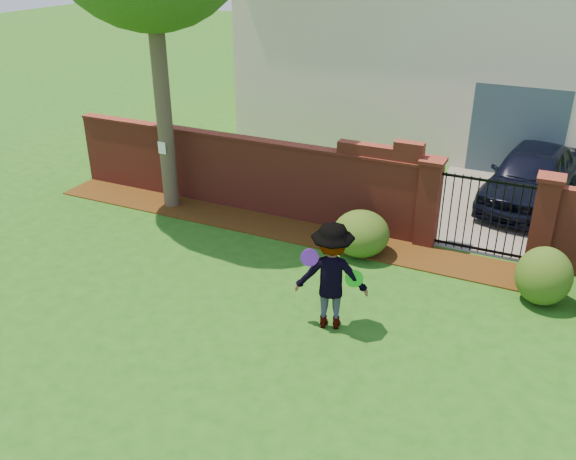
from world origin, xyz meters
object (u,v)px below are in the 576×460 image
at_px(man, 331,277).
at_px(frisbee_purple, 310,258).
at_px(car, 528,179).
at_px(frisbee_green, 354,279).

distance_m(man, frisbee_purple, 0.53).
xyz_separation_m(car, man, (-2.37, -6.59, 0.22)).
bearing_deg(frisbee_green, frisbee_purple, -160.87).
relative_size(car, frisbee_purple, 14.45).
distance_m(frisbee_purple, frisbee_green, 0.79).
relative_size(man, frisbee_green, 6.46).
relative_size(car, man, 2.24).
bearing_deg(car, frisbee_purple, -102.17).
relative_size(man, frisbee_purple, 6.45).
xyz_separation_m(car, frisbee_green, (-1.99, -6.56, 0.27)).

